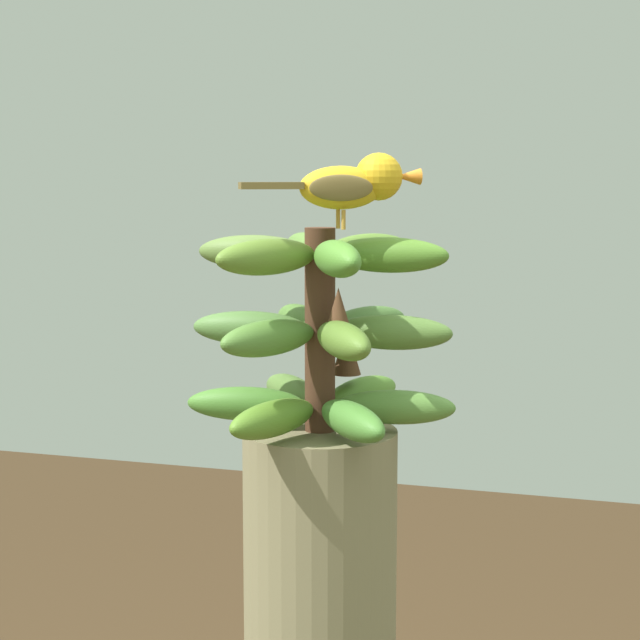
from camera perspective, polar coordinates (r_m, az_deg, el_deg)
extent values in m
cylinder|color=#4C2D1E|center=(1.33, 0.00, -0.53)|extent=(0.04, 0.04, 0.25)
ellipsoid|color=#568C2F|center=(1.42, 2.19, -3.80)|extent=(0.09, 0.15, 0.04)
ellipsoid|color=#577C35|center=(1.43, -1.47, -3.72)|extent=(0.13, 0.14, 0.04)
ellipsoid|color=#4C8530|center=(1.36, -3.84, -4.32)|extent=(0.15, 0.07, 0.04)
ellipsoid|color=#5A8929|center=(1.27, -2.44, -5.10)|extent=(0.09, 0.15, 0.04)
ellipsoid|color=#4C8734|center=(1.26, 1.67, -5.20)|extent=(0.13, 0.14, 0.04)
ellipsoid|color=#598B39|center=(1.34, 3.90, -4.50)|extent=(0.15, 0.07, 0.04)
ellipsoid|color=olive|center=(1.25, 1.20, -1.06)|extent=(0.12, 0.14, 0.04)
ellipsoid|color=#577E35|center=(1.31, 3.72, -0.64)|extent=(0.15, 0.05, 0.04)
ellipsoid|color=#52813A|center=(1.39, 2.42, -0.16)|extent=(0.10, 0.15, 0.04)
ellipsoid|color=#517E32|center=(1.41, -1.06, -0.05)|extent=(0.12, 0.14, 0.04)
ellipsoid|color=#54803C|center=(1.35, -3.61, -0.41)|extent=(0.15, 0.05, 0.04)
ellipsoid|color=#548334|center=(1.27, -2.67, -0.93)|extent=(0.10, 0.15, 0.04)
ellipsoid|color=#4F8C2F|center=(1.24, 0.87, 3.18)|extent=(0.11, 0.15, 0.04)
ellipsoid|color=#528629|center=(1.30, 3.52, 3.36)|extent=(0.15, 0.04, 0.04)
ellipsoid|color=olive|center=(1.38, 2.53, 3.61)|extent=(0.11, 0.15, 0.04)
ellipsoid|color=#557E33|center=(1.40, -0.77, 3.68)|extent=(0.11, 0.15, 0.04)
ellipsoid|color=olive|center=(1.34, -3.39, 3.51)|extent=(0.15, 0.04, 0.04)
ellipsoid|color=olive|center=(1.26, -2.75, 3.26)|extent=(0.11, 0.15, 0.04)
cone|color=brown|center=(1.37, 1.38, -1.57)|extent=(0.04, 0.04, 0.06)
cone|color=brown|center=(1.28, 0.95, 0.35)|extent=(0.04, 0.04, 0.06)
cylinder|color=#C68933|center=(1.27, 1.22, 5.18)|extent=(0.01, 0.01, 0.02)
cylinder|color=#C68933|center=(1.29, 0.94, 5.23)|extent=(0.00, 0.01, 0.02)
ellipsoid|color=gold|center=(1.28, 1.08, 6.83)|extent=(0.11, 0.09, 0.05)
ellipsoid|color=brown|center=(1.26, 1.10, 6.82)|extent=(0.07, 0.04, 0.03)
ellipsoid|color=brown|center=(1.30, 0.64, 6.84)|extent=(0.07, 0.04, 0.03)
cube|color=brown|center=(1.26, -2.53, 6.93)|extent=(0.07, 0.06, 0.01)
sphere|color=gold|center=(1.29, 2.99, 7.38)|extent=(0.06, 0.06, 0.06)
sphere|color=black|center=(1.31, 3.04, 7.57)|extent=(0.01, 0.01, 0.01)
cone|color=orange|center=(1.30, 4.53, 7.37)|extent=(0.04, 0.03, 0.02)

